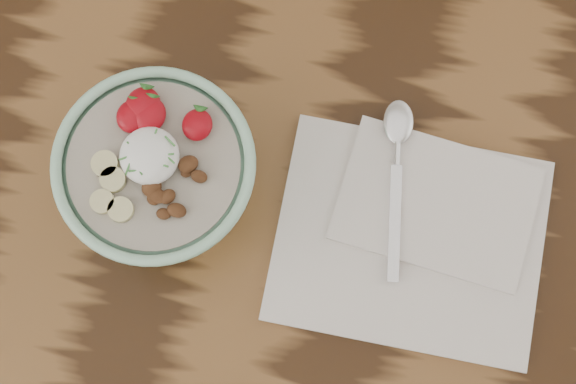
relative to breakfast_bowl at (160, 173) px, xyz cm
name	(u,v)px	position (x,y,z in cm)	size (l,w,h in cm)	color
table	(155,282)	(-1.00, -9.07, -15.56)	(160.00, 90.00, 75.00)	black
breakfast_bowl	(160,173)	(0.00, 0.00, 0.00)	(18.38, 18.38, 12.40)	#98CDAC
napkin	(415,232)	(25.08, 0.00, -5.59)	(26.22, 22.16, 1.61)	silver
spoon	(397,147)	(21.84, 7.96, -4.26)	(4.49, 18.50, 0.96)	silver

